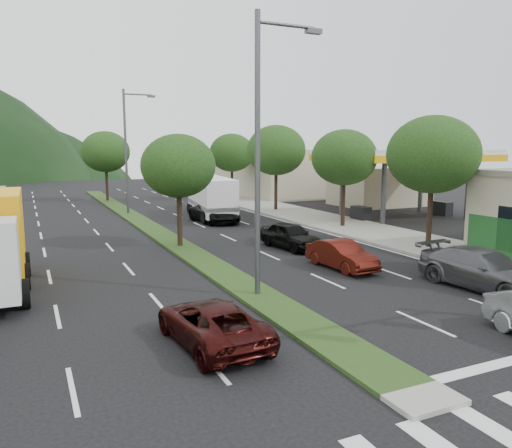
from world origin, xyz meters
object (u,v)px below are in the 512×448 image
tree_r_d (276,150)px  streetlight_near (263,142)px  tree_r_b (433,155)px  tree_r_e (232,153)px  tree_r_c (344,158)px  streetlight_mid (128,145)px  car_queue_b (483,269)px  motorhome (211,196)px  car_queue_c (341,255)px  tree_med_near (178,166)px  suv_maroon (212,323)px  tree_med_far (105,152)px  car_queue_d (215,213)px  car_queue_a (291,235)px

tree_r_d → streetlight_near: bearing=-118.2°
tree_r_b → tree_r_e: bearing=90.0°
tree_r_d → tree_r_c: bearing=-90.0°
streetlight_mid → car_queue_b: bearing=-73.7°
motorhome → tree_r_b: bearing=-60.3°
tree_r_e → car_queue_b: tree_r_e is taller
tree_r_e → motorhome: 13.80m
tree_r_c → car_queue_c: (-6.78, -9.73, -4.11)m
car_queue_b → tree_r_c: bearing=70.9°
tree_r_c → streetlight_mid: streetlight_mid is taller
tree_r_b → tree_med_near: (-12.00, 6.00, -0.61)m
tree_r_e → suv_maroon: 38.81m
tree_med_far → streetlight_near: size_ratio=0.69×
streetlight_mid → streetlight_near: bearing=-90.0°
streetlight_mid → car_queue_d: (4.71, -7.08, -4.89)m
tree_med_far → car_queue_a: size_ratio=1.67×
streetlight_near → car_queue_c: size_ratio=2.60×
tree_r_b → car_queue_d: (-7.08, 13.92, -4.35)m
tree_med_near → streetlight_near: streetlight_near is taller
motorhome → tree_r_e: bearing=69.0°
tree_r_d → motorhome: bearing=-165.0°
car_queue_b → motorhome: (-2.82, 22.99, 0.91)m
tree_r_d → suv_maroon: 29.98m
car_queue_d → streetlight_near: bearing=-110.4°
car_queue_b → motorhome: bearing=91.9°
motorhome → streetlight_mid: bearing=146.1°
streetlight_mid → car_queue_a: (5.16, -17.73, -4.88)m
streetlight_mid → car_queue_d: streetlight_mid is taller
car_queue_a → motorhome: size_ratio=0.49×
tree_r_d → streetlight_mid: 12.18m
tree_r_c → car_queue_d: (-7.08, 5.92, -4.06)m
tree_med_near → car_queue_c: tree_med_near is taller
suv_maroon → car_queue_a: size_ratio=1.06×
tree_r_b → car_queue_d: size_ratio=1.39×
streetlight_near → car_queue_d: 19.16m
streetlight_mid → car_queue_c: (5.02, -22.73, -4.95)m
tree_r_c → streetlight_mid: (-11.79, 13.00, 0.84)m
tree_r_d → tree_med_near: tree_r_d is taller
motorhome → car_queue_b: bearing=-75.0°
tree_med_far → car_queue_a: tree_med_far is taller
suv_maroon → car_queue_a: bearing=-132.3°
suv_maroon → tree_r_e: bearing=-117.3°
tree_med_near → car_queue_b: tree_med_near is taller
car_queue_d → motorhome: (0.58, 2.34, 0.98)m
car_queue_a → car_queue_c: (-0.14, -5.00, -0.07)m
tree_med_far → motorhome: 17.00m
tree_med_far → car_queue_b: 39.84m
tree_r_e → streetlight_mid: size_ratio=0.67×
tree_r_d → car_queue_a: bearing=-114.2°
streetlight_near → streetlight_mid: same height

